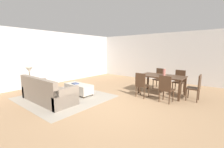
% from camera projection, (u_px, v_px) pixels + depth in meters
% --- Properties ---
extents(ground_plane, '(10.80, 10.80, 0.00)m').
position_uv_depth(ground_plane, '(111.00, 106.00, 4.63)').
color(ground_plane, '#9E7A56').
extents(wall_back, '(9.00, 0.12, 2.70)m').
position_uv_depth(wall_back, '(167.00, 57.00, 8.28)').
color(wall_back, beige).
rests_on(wall_back, ground_plane).
extents(wall_left, '(0.12, 11.00, 2.70)m').
position_uv_depth(wall_left, '(49.00, 58.00, 7.57)').
color(wall_left, beige).
rests_on(wall_left, ground_plane).
extents(area_rug, '(3.00, 2.80, 0.01)m').
position_uv_depth(area_rug, '(65.00, 97.00, 5.53)').
color(area_rug, gray).
rests_on(area_rug, ground_plane).
extents(couch, '(2.20, 0.88, 0.86)m').
position_uv_depth(couch, '(47.00, 93.00, 5.06)').
color(couch, gray).
rests_on(couch, ground_plane).
extents(ottoman_table, '(1.19, 0.53, 0.42)m').
position_uv_depth(ottoman_table, '(79.00, 88.00, 5.88)').
color(ottoman_table, '#B7AD9E').
rests_on(ottoman_table, ground_plane).
extents(side_table, '(0.40, 0.40, 0.55)m').
position_uv_depth(side_table, '(30.00, 83.00, 5.93)').
color(side_table, brown).
rests_on(side_table, ground_plane).
extents(table_lamp, '(0.26, 0.26, 0.53)m').
position_uv_depth(table_lamp, '(29.00, 70.00, 5.85)').
color(table_lamp, brown).
rests_on(table_lamp, side_table).
extents(dining_table, '(1.67, 0.96, 0.76)m').
position_uv_depth(dining_table, '(162.00, 78.00, 5.80)').
color(dining_table, '#422B1C').
rests_on(dining_table, ground_plane).
extents(dining_chair_near_left, '(0.42, 0.42, 0.92)m').
position_uv_depth(dining_chair_near_left, '(141.00, 84.00, 5.45)').
color(dining_chair_near_left, '#422B1C').
rests_on(dining_chair_near_left, ground_plane).
extents(dining_chair_near_right, '(0.42, 0.42, 0.92)m').
position_uv_depth(dining_chair_near_right, '(166.00, 87.00, 4.89)').
color(dining_chair_near_right, '#422B1C').
rests_on(dining_chair_near_right, ground_plane).
extents(dining_chair_far_left, '(0.43, 0.43, 0.92)m').
position_uv_depth(dining_chair_far_left, '(159.00, 77.00, 6.75)').
color(dining_chair_far_left, '#422B1C').
rests_on(dining_chair_far_left, ground_plane).
extents(dining_chair_far_right, '(0.42, 0.42, 0.92)m').
position_uv_depth(dining_chair_far_right, '(179.00, 80.00, 6.17)').
color(dining_chair_far_right, '#422B1C').
rests_on(dining_chair_far_right, ground_plane).
extents(dining_chair_head_east, '(0.40, 0.40, 0.92)m').
position_uv_depth(dining_chair_head_east, '(196.00, 86.00, 5.06)').
color(dining_chair_head_east, '#422B1C').
rests_on(dining_chair_head_east, ground_plane).
extents(vase_centerpiece, '(0.10, 0.10, 0.26)m').
position_uv_depth(vase_centerpiece, '(164.00, 72.00, 5.75)').
color(vase_centerpiece, '#B26659').
rests_on(vase_centerpiece, dining_table).
extents(book_on_ottoman, '(0.29, 0.24, 0.03)m').
position_uv_depth(book_on_ottoman, '(75.00, 84.00, 5.87)').
color(book_on_ottoman, '#3F4C72').
rests_on(book_on_ottoman, ottoman_table).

